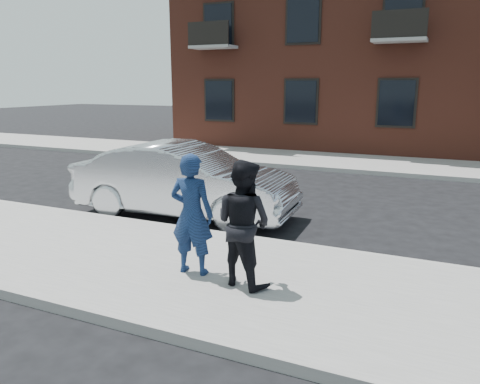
% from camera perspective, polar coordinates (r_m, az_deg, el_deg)
% --- Properties ---
extents(ground, '(100.00, 100.00, 0.00)m').
position_cam_1_polar(ground, '(7.05, 4.43, -11.32)').
color(ground, black).
rests_on(ground, ground).
extents(near_sidewalk, '(50.00, 3.50, 0.15)m').
position_cam_1_polar(near_sidewalk, '(6.81, 3.70, -11.54)').
color(near_sidewalk, gray).
rests_on(near_sidewalk, ground).
extents(near_curb, '(50.00, 0.10, 0.15)m').
position_cam_1_polar(near_curb, '(8.40, 8.10, -6.80)').
color(near_curb, '#999691').
rests_on(near_curb, ground).
extents(far_sidewalk, '(50.00, 3.50, 0.15)m').
position_cam_1_polar(far_sidewalk, '(17.67, 17.09, 3.22)').
color(far_sidewalk, gray).
rests_on(far_sidewalk, ground).
extents(far_curb, '(50.00, 0.10, 0.15)m').
position_cam_1_polar(far_curb, '(15.91, 16.22, 2.24)').
color(far_curb, '#999691').
rests_on(far_curb, ground).
extents(apartment_building, '(24.30, 10.30, 12.30)m').
position_cam_1_polar(apartment_building, '(24.27, 25.35, 19.52)').
color(apartment_building, maroon).
rests_on(apartment_building, ground).
extents(silver_sedan, '(5.06, 2.02, 1.64)m').
position_cam_1_polar(silver_sedan, '(10.42, -6.79, 1.39)').
color(silver_sedan, '#B7BABF').
rests_on(silver_sedan, ground).
extents(man_hoodie, '(0.69, 0.53, 1.80)m').
position_cam_1_polar(man_hoodie, '(6.85, -5.90, -2.72)').
color(man_hoodie, navy).
rests_on(man_hoodie, near_sidewalk).
extents(man_peacoat, '(1.00, 0.87, 1.77)m').
position_cam_1_polar(man_peacoat, '(6.45, 0.42, -3.82)').
color(man_peacoat, black).
rests_on(man_peacoat, near_sidewalk).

